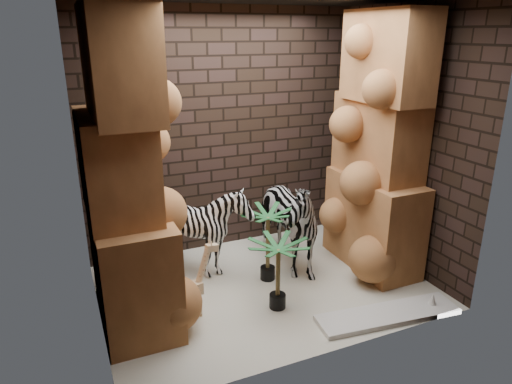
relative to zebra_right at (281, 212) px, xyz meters
name	(u,v)px	position (x,y,z in m)	size (l,w,h in m)	color
floor	(265,286)	(-0.37, -0.36, -0.71)	(3.50, 3.50, 0.00)	beige
wall_back	(224,133)	(-0.37, 0.89, 0.79)	(3.50, 3.50, 0.00)	black
wall_front	(333,194)	(-0.37, -1.61, 0.79)	(3.50, 3.50, 0.00)	black
wall_left	(83,177)	(-2.12, -0.36, 0.79)	(3.00, 3.00, 0.00)	black
wall_right	(403,141)	(1.38, -0.36, 0.79)	(3.00, 3.00, 0.00)	black
rock_pillar_left	(124,173)	(-1.77, -0.36, 0.79)	(0.68, 1.30, 3.00)	#B77841
rock_pillar_right	(380,144)	(1.05, -0.36, 0.79)	(0.58, 1.25, 3.00)	#B77841
zebra_right	(281,212)	(0.00, 0.00, 0.00)	(0.65, 1.20, 1.42)	white
zebra_left	(202,234)	(-0.90, 0.20, -0.20)	(0.90, 1.12, 1.01)	white
giraffe_toy	(188,283)	(-1.30, -0.60, -0.31)	(0.41, 0.14, 0.80)	beige
palm_front	(268,245)	(-0.27, -0.21, -0.28)	(0.36, 0.36, 0.86)	#135728
palm_back	(278,275)	(-0.42, -0.78, -0.33)	(0.36, 0.36, 0.76)	#135728
surfboard	(388,314)	(0.52, -1.38, -0.68)	(1.47, 0.36, 0.05)	silver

